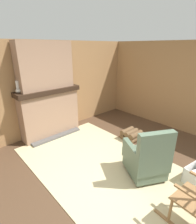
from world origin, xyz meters
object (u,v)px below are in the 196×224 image
(firewood_stack, at_px, (131,135))
(decorative_plate_on_mantel, at_px, (50,82))
(armchair, at_px, (146,159))
(oil_lamp_vase, at_px, (18,89))
(storage_case, at_px, (68,82))

(firewood_stack, bearing_deg, decorative_plate_on_mantel, -143.65)
(armchair, bearing_deg, firewood_stack, -13.02)
(firewood_stack, height_order, oil_lamp_vase, oil_lamp_vase)
(firewood_stack, relative_size, oil_lamp_vase, 1.58)
(armchair, relative_size, decorative_plate_on_mantel, 3.87)
(armchair, distance_m, decorative_plate_on_mantel, 2.87)
(armchair, height_order, storage_case, storage_case)
(firewood_stack, bearing_deg, oil_lamp_vase, -129.42)
(firewood_stack, height_order, decorative_plate_on_mantel, decorative_plate_on_mantel)
(armchair, distance_m, oil_lamp_vase, 3.03)
(armchair, distance_m, storage_case, 2.81)
(firewood_stack, bearing_deg, armchair, -41.97)
(oil_lamp_vase, bearing_deg, decorative_plate_on_mantel, 91.47)
(armchair, bearing_deg, storage_case, 25.23)
(storage_case, distance_m, decorative_plate_on_mantel, 0.52)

